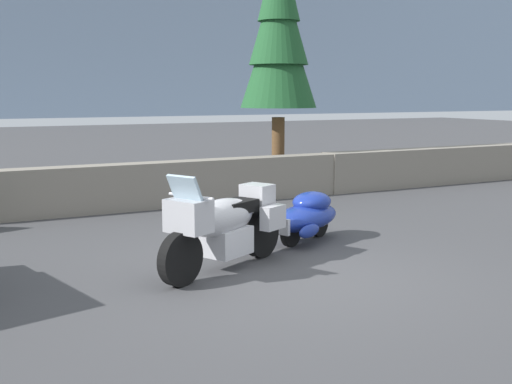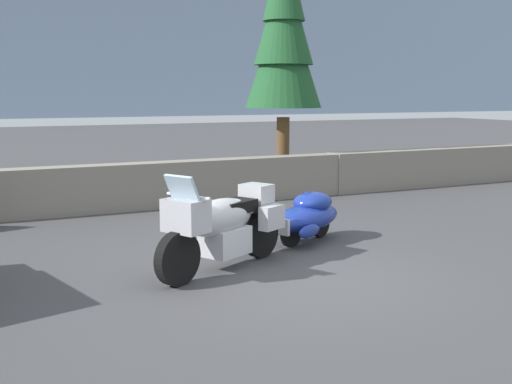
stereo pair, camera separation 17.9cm
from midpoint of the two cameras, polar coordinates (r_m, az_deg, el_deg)
name	(u,v)px [view 1 (the left image)]	position (r m, az deg, el deg)	size (l,w,h in m)	color
ground_plane	(297,276)	(7.93, 3.10, -7.68)	(80.00, 80.00, 0.00)	#424244
stone_guard_wall	(201,182)	(13.00, -5.47, 0.88)	(24.00, 0.58, 0.93)	gray
touring_motorcycle	(224,224)	(8.03, -3.61, -2.91)	(2.12, 1.36, 1.33)	black
car_shaped_trailer	(306,215)	(9.67, 4.08, -2.15)	(2.13, 1.32, 0.76)	black
pine_tree_tall	(279,30)	(14.88, 1.75, 14.67)	(1.80, 1.80, 5.99)	brown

